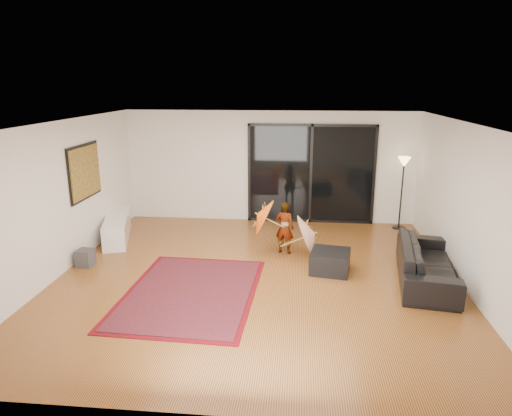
# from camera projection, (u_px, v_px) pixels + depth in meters

# --- Properties ---
(floor) EXTENTS (7.00, 7.00, 0.00)m
(floor) POSITION_uv_depth(u_px,v_px,m) (256.00, 277.00, 8.09)
(floor) COLOR #A2602C
(floor) RESTS_ON ground
(ceiling) EXTENTS (7.00, 7.00, 0.00)m
(ceiling) POSITION_uv_depth(u_px,v_px,m) (256.00, 123.00, 7.36)
(ceiling) COLOR white
(ceiling) RESTS_ON wall_back
(wall_back) EXTENTS (7.00, 0.00, 7.00)m
(wall_back) POSITION_uv_depth(u_px,v_px,m) (270.00, 167.00, 11.08)
(wall_back) COLOR silver
(wall_back) RESTS_ON floor
(wall_front) EXTENTS (7.00, 0.00, 7.00)m
(wall_front) POSITION_uv_depth(u_px,v_px,m) (222.00, 298.00, 4.37)
(wall_front) COLOR silver
(wall_front) RESTS_ON floor
(wall_left) EXTENTS (0.00, 7.00, 7.00)m
(wall_left) POSITION_uv_depth(u_px,v_px,m) (59.00, 199.00, 8.04)
(wall_left) COLOR silver
(wall_left) RESTS_ON floor
(wall_right) EXTENTS (0.00, 7.00, 7.00)m
(wall_right) POSITION_uv_depth(u_px,v_px,m) (470.00, 209.00, 7.41)
(wall_right) COLOR silver
(wall_right) RESTS_ON floor
(sliding_door) EXTENTS (3.06, 0.07, 2.40)m
(sliding_door) POSITION_uv_depth(u_px,v_px,m) (311.00, 174.00, 11.00)
(sliding_door) COLOR black
(sliding_door) RESTS_ON wall_back
(painting) EXTENTS (0.04, 1.28, 1.08)m
(painting) POSITION_uv_depth(u_px,v_px,m) (85.00, 172.00, 8.92)
(painting) COLOR black
(painting) RESTS_ON wall_left
(media_console) EXTENTS (0.97, 1.89, 0.51)m
(media_console) POSITION_uv_depth(u_px,v_px,m) (117.00, 227.00, 10.04)
(media_console) COLOR white
(media_console) RESTS_ON floor
(speaker) EXTENTS (0.30, 0.30, 0.32)m
(speaker) POSITION_uv_depth(u_px,v_px,m) (85.00, 258.00, 8.56)
(speaker) COLOR #424244
(speaker) RESTS_ON floor
(persian_rug) EXTENTS (2.22, 3.02, 0.02)m
(persian_rug) POSITION_uv_depth(u_px,v_px,m) (191.00, 292.00, 7.50)
(persian_rug) COLOR #5B070E
(persian_rug) RESTS_ON floor
(sofa) EXTENTS (1.24, 2.39, 0.67)m
(sofa) POSITION_uv_depth(u_px,v_px,m) (427.00, 263.00, 7.88)
(sofa) COLOR black
(sofa) RESTS_ON floor
(ottoman) EXTENTS (0.79, 0.79, 0.39)m
(ottoman) POSITION_uv_depth(u_px,v_px,m) (330.00, 261.00, 8.30)
(ottoman) COLOR black
(ottoman) RESTS_ON floor
(floor_lamp) EXTENTS (0.29, 0.29, 1.70)m
(floor_lamp) POSITION_uv_depth(u_px,v_px,m) (403.00, 173.00, 10.46)
(floor_lamp) COLOR black
(floor_lamp) RESTS_ON floor
(child) EXTENTS (0.44, 0.35, 1.06)m
(child) POSITION_uv_depth(u_px,v_px,m) (285.00, 228.00, 9.12)
(child) COLOR #999999
(child) RESTS_ON floor
(parasol_orange) EXTENTS (0.50, 0.78, 0.84)m
(parasol_orange) POSITION_uv_depth(u_px,v_px,m) (257.00, 218.00, 9.07)
(parasol_orange) COLOR #FF5D0D
(parasol_orange) RESTS_ON child
(parasol_white) EXTENTS (0.54, 0.90, 0.94)m
(parasol_white) POSITION_uv_depth(u_px,v_px,m) (315.00, 232.00, 8.93)
(parasol_white) COLOR white
(parasol_white) RESTS_ON floor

